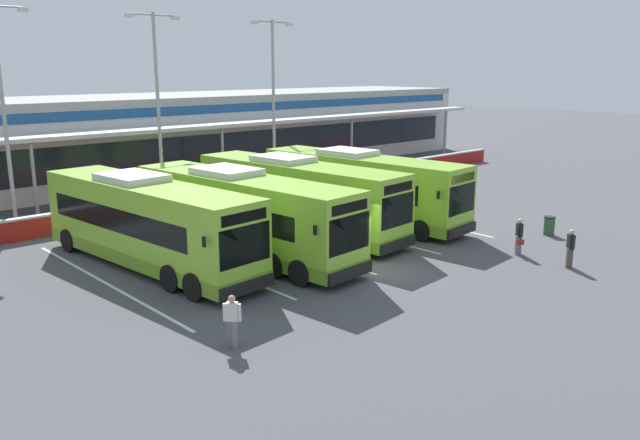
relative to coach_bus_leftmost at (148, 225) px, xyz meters
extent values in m
plane|color=#4C4C51|center=(6.11, -6.62, -1.79)|extent=(200.00, 200.00, 0.00)
cube|color=silver|center=(6.11, 20.38, 0.96)|extent=(70.00, 10.00, 5.50)
cube|color=#19232D|center=(6.11, 15.36, 0.51)|extent=(66.00, 0.08, 2.20)
cube|color=navy|center=(6.11, 15.35, 3.36)|extent=(68.00, 0.08, 0.60)
cube|color=beige|center=(6.11, 13.88, 2.41)|extent=(67.00, 3.00, 0.24)
cube|color=gray|center=(6.11, 20.38, 3.96)|extent=(70.00, 10.00, 0.50)
cylinder|color=#999999|center=(-0.09, 12.68, 0.31)|extent=(0.20, 0.20, 4.20)
cylinder|color=#999999|center=(12.31, 12.68, 0.31)|extent=(0.20, 0.20, 4.20)
cylinder|color=#999999|center=(24.71, 12.68, 0.31)|extent=(0.20, 0.20, 4.20)
cylinder|color=#999999|center=(37.11, 12.68, 0.31)|extent=(0.20, 0.20, 4.20)
cube|color=maroon|center=(6.11, 7.88, -1.29)|extent=(60.00, 0.36, 1.00)
cube|color=#B2B2B2|center=(6.11, 7.88, -0.74)|extent=(60.00, 0.40, 0.10)
cube|color=#8CC633|center=(0.00, -0.04, 0.12)|extent=(3.59, 12.18, 3.19)
cube|color=olive|center=(0.00, -0.04, -1.19)|extent=(3.61, 12.20, 0.56)
cube|color=black|center=(-0.03, 0.36, 0.36)|extent=(3.41, 9.79, 0.96)
cube|color=black|center=(0.52, -5.97, 0.26)|extent=(2.31, 0.30, 1.40)
cube|color=black|center=(0.52, -5.98, 1.26)|extent=(2.05, 0.26, 0.40)
cube|color=silver|center=(-0.08, 0.96, 1.85)|extent=(2.29, 2.97, 0.28)
cube|color=black|center=(0.53, -6.08, -1.24)|extent=(2.45, 0.37, 0.44)
cube|color=black|center=(1.94, -5.49, 0.61)|extent=(0.09, 0.13, 0.36)
cube|color=black|center=(-0.96, -5.74, 0.61)|extent=(0.09, 0.13, 0.36)
cylinder|color=black|center=(0.79, 4.65, -1.27)|extent=(0.41, 1.06, 1.04)
cylinder|color=black|center=(-1.59, 4.44, -1.27)|extent=(0.41, 1.06, 1.04)
cylinder|color=black|center=(1.47, -3.12, -1.27)|extent=(0.41, 1.06, 1.04)
cylinder|color=black|center=(-0.91, -3.33, -1.27)|extent=(0.41, 1.06, 1.04)
cylinder|color=black|center=(1.60, -4.52, -1.27)|extent=(0.41, 1.06, 1.04)
cylinder|color=black|center=(-0.78, -4.73, -1.27)|extent=(0.41, 1.06, 1.04)
cube|color=#8CC633|center=(3.78, -1.38, 0.12)|extent=(3.59, 12.18, 3.19)
cube|color=olive|center=(3.78, -1.38, -1.19)|extent=(3.61, 12.20, 0.56)
cube|color=black|center=(3.74, -0.99, 0.36)|extent=(3.41, 9.79, 0.96)
cube|color=black|center=(4.30, -7.31, 0.26)|extent=(2.31, 0.30, 1.40)
cube|color=black|center=(4.30, -7.32, 1.26)|extent=(2.05, 0.26, 0.40)
cube|color=silver|center=(3.69, -0.39, 1.85)|extent=(2.29, 2.97, 0.28)
cube|color=black|center=(4.31, -7.42, -1.24)|extent=(2.45, 0.37, 0.44)
cube|color=black|center=(5.72, -6.84, 0.61)|extent=(0.09, 0.13, 0.36)
cube|color=black|center=(2.82, -7.09, 0.61)|extent=(0.09, 0.13, 0.36)
cylinder|color=black|center=(4.56, 3.30, -1.27)|extent=(0.41, 1.06, 1.04)
cylinder|color=black|center=(2.18, 3.09, -1.27)|extent=(0.41, 1.06, 1.04)
cylinder|color=black|center=(5.25, -4.47, -1.27)|extent=(0.41, 1.06, 1.04)
cylinder|color=black|center=(2.87, -4.68, -1.27)|extent=(0.41, 1.06, 1.04)
cylinder|color=black|center=(5.37, -5.86, -1.27)|extent=(0.41, 1.06, 1.04)
cylinder|color=black|center=(2.99, -6.07, -1.27)|extent=(0.41, 1.06, 1.04)
cube|color=#8CC633|center=(8.07, -0.03, 0.12)|extent=(3.59, 12.18, 3.19)
cube|color=olive|center=(8.07, -0.03, -1.19)|extent=(3.61, 12.20, 0.56)
cube|color=black|center=(8.04, 0.37, 0.36)|extent=(3.41, 9.79, 0.96)
cube|color=black|center=(8.59, -5.96, 0.26)|extent=(2.31, 0.30, 1.40)
cube|color=black|center=(8.59, -5.97, 1.26)|extent=(2.05, 0.26, 0.40)
cube|color=silver|center=(7.98, 0.96, 1.85)|extent=(2.29, 2.97, 0.28)
cube|color=black|center=(8.60, -6.07, -1.24)|extent=(2.45, 0.37, 0.44)
cube|color=black|center=(10.01, -5.48, 0.61)|extent=(0.09, 0.13, 0.36)
cube|color=black|center=(7.11, -5.74, 0.61)|extent=(0.09, 0.13, 0.36)
cylinder|color=black|center=(8.86, 4.65, -1.27)|extent=(0.41, 1.06, 1.04)
cylinder|color=black|center=(6.48, 4.45, -1.27)|extent=(0.41, 1.06, 1.04)
cylinder|color=black|center=(9.54, -3.12, -1.27)|extent=(0.41, 1.06, 1.04)
cylinder|color=black|center=(7.16, -3.32, -1.27)|extent=(0.41, 1.06, 1.04)
cylinder|color=black|center=(9.67, -4.51, -1.27)|extent=(0.41, 1.06, 1.04)
cylinder|color=black|center=(7.28, -4.72, -1.27)|extent=(0.41, 1.06, 1.04)
cube|color=#8CC633|center=(12.18, -0.44, 0.12)|extent=(3.59, 12.18, 3.19)
cube|color=olive|center=(12.18, -0.44, -1.19)|extent=(3.61, 12.20, 0.56)
cube|color=black|center=(12.15, -0.05, 0.36)|extent=(3.41, 9.79, 0.96)
cube|color=black|center=(12.70, -6.37, 0.26)|extent=(2.31, 0.30, 1.40)
cube|color=black|center=(12.70, -6.38, 1.26)|extent=(2.05, 0.26, 0.40)
cube|color=silver|center=(12.09, 0.55, 1.85)|extent=(2.29, 2.97, 0.28)
cube|color=black|center=(12.71, -6.48, -1.24)|extent=(2.45, 0.37, 0.44)
cube|color=black|center=(14.12, -5.90, 0.61)|extent=(0.09, 0.13, 0.36)
cube|color=black|center=(11.22, -6.15, 0.61)|extent=(0.09, 0.13, 0.36)
cylinder|color=black|center=(12.97, 4.24, -1.27)|extent=(0.41, 1.06, 1.04)
cylinder|color=black|center=(10.59, 4.03, -1.27)|extent=(0.41, 1.06, 1.04)
cylinder|color=black|center=(13.65, -3.53, -1.27)|extent=(0.41, 1.06, 1.04)
cylinder|color=black|center=(11.27, -3.74, -1.27)|extent=(0.41, 1.06, 1.04)
cylinder|color=black|center=(13.77, -4.92, -1.27)|extent=(0.41, 1.06, 1.04)
cylinder|color=black|center=(11.39, -5.13, -1.27)|extent=(0.41, 1.06, 1.04)
cube|color=silver|center=(-2.29, -0.62, -1.78)|extent=(0.14, 13.00, 0.01)
cube|color=silver|center=(1.91, -0.62, -1.78)|extent=(0.14, 13.00, 0.01)
cube|color=silver|center=(6.11, -0.62, -1.78)|extent=(0.14, 13.00, 0.01)
cube|color=silver|center=(10.31, -0.62, -1.78)|extent=(0.14, 13.00, 0.01)
cube|color=silver|center=(14.51, -0.62, -1.78)|extent=(0.14, 13.00, 0.01)
cube|color=slate|center=(12.72, -9.43, -1.37)|extent=(0.23, 0.22, 0.84)
cube|color=slate|center=(12.92, -9.38, -1.37)|extent=(0.23, 0.22, 0.84)
cube|color=black|center=(12.82, -9.41, -0.67)|extent=(0.39, 0.40, 0.56)
cube|color=black|center=(12.68, -9.57, -0.69)|extent=(0.13, 0.13, 0.54)
cube|color=black|center=(12.96, -9.24, -0.69)|extent=(0.13, 0.13, 0.54)
sphere|color=#DBB293|center=(12.82, -9.41, -0.28)|extent=(0.22, 0.22, 0.22)
cube|color=maroon|center=(12.62, -9.61, -1.16)|extent=(0.29, 0.27, 0.22)
cylinder|color=maroon|center=(12.62, -9.61, -0.98)|extent=(0.02, 0.02, 0.16)
cube|color=#4C4238|center=(12.54, -11.87, -1.37)|extent=(0.23, 0.22, 0.84)
cube|color=#4C4238|center=(12.74, -11.83, -1.37)|extent=(0.23, 0.22, 0.84)
cube|color=black|center=(12.64, -11.85, -0.67)|extent=(0.39, 0.40, 0.56)
cube|color=black|center=(12.49, -12.02, -0.69)|extent=(0.13, 0.13, 0.54)
cube|color=black|center=(12.78, -11.68, -0.69)|extent=(0.13, 0.13, 0.54)
sphere|color=#DBB293|center=(12.64, -11.85, -0.28)|extent=(0.22, 0.22, 0.22)
cube|color=slate|center=(-2.04, -8.72, -1.37)|extent=(0.23, 0.22, 0.84)
cube|color=slate|center=(-2.02, -8.92, -1.37)|extent=(0.23, 0.22, 0.84)
cube|color=silver|center=(-2.03, -8.82, -0.67)|extent=(0.39, 0.40, 0.56)
cube|color=silver|center=(-2.18, -8.66, -0.69)|extent=(0.13, 0.13, 0.54)
cube|color=silver|center=(-1.88, -8.98, -0.69)|extent=(0.13, 0.13, 0.54)
sphere|color=tan|center=(-2.03, -8.82, -0.28)|extent=(0.22, 0.22, 0.22)
cylinder|color=#9E9EA3|center=(-2.02, 10.15, 3.71)|extent=(0.20, 0.20, 11.00)
cube|color=silver|center=(-0.62, 10.15, 8.96)|extent=(0.44, 0.28, 0.20)
cylinder|color=#9E9EA3|center=(6.20, 9.93, 3.71)|extent=(0.20, 0.20, 11.00)
cylinder|color=#9E9EA3|center=(6.20, 9.93, 9.06)|extent=(2.80, 0.10, 0.10)
cube|color=silver|center=(4.80, 9.93, 8.96)|extent=(0.44, 0.28, 0.20)
cube|color=silver|center=(7.60, 9.93, 8.96)|extent=(0.44, 0.28, 0.20)
cylinder|color=#9E9EA3|center=(14.64, 10.00, 3.71)|extent=(0.20, 0.20, 11.00)
cylinder|color=#9E9EA3|center=(14.64, 10.00, 9.06)|extent=(2.80, 0.10, 0.10)
cube|color=silver|center=(13.24, 10.00, 8.96)|extent=(0.44, 0.28, 0.20)
cube|color=silver|center=(16.04, 10.00, 8.96)|extent=(0.44, 0.28, 0.20)
cylinder|color=#2D5133|center=(16.95, -8.66, -1.36)|extent=(0.52, 0.52, 0.85)
cylinder|color=black|center=(16.95, -8.66, -0.90)|extent=(0.54, 0.54, 0.08)
camera|label=1|loc=(-11.99, -23.44, 6.29)|focal=35.91mm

